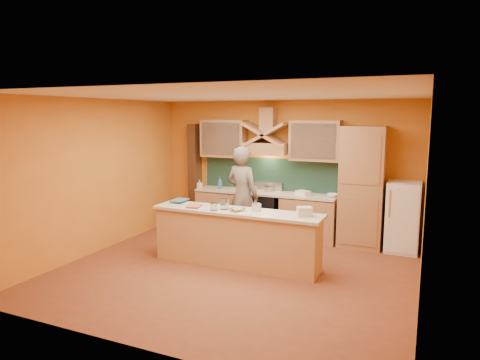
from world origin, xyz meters
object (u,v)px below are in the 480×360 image
at_px(person, 242,196).
at_px(kitchen_scale, 257,208).
at_px(fridge, 403,217).
at_px(stove, 265,214).
at_px(mixing_bowl, 238,210).

xyz_separation_m(person, kitchen_scale, (0.72, -1.07, 0.04)).
bearing_deg(fridge, stove, 180.00).
bearing_deg(stove, kitchen_scale, -73.79).
relative_size(kitchen_scale, mixing_bowl, 0.54).
distance_m(kitchen_scale, mixing_bowl, 0.31).
xyz_separation_m(stove, kitchen_scale, (0.53, -1.82, 0.55)).
relative_size(person, mixing_bowl, 7.80).
relative_size(stove, person, 0.47).
xyz_separation_m(fridge, person, (-2.89, -0.75, 0.31)).
bearing_deg(person, stove, -90.42).
xyz_separation_m(stove, mixing_bowl, (0.26, -1.99, 0.53)).
xyz_separation_m(fridge, kitchen_scale, (-2.17, -1.82, 0.35)).
bearing_deg(stove, mixing_bowl, -82.43).
xyz_separation_m(stove, person, (-0.19, -0.75, 0.51)).
bearing_deg(person, kitchen_scale, 137.35).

